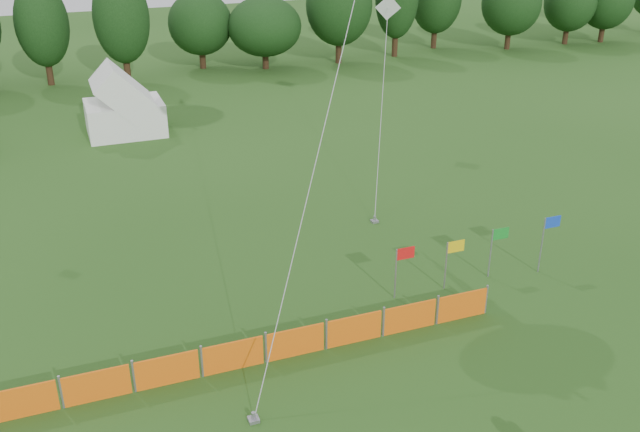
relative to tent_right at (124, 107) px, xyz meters
name	(u,v)px	position (x,y,z in m)	size (l,w,h in m)	color
treeline	(156,22)	(4.24, 13.36, 2.58)	(104.57, 8.78, 8.36)	#382314
tent_right	(124,107)	(0.00, 0.00, 0.00)	(4.49, 3.59, 3.17)	white
barrier_fence	(233,356)	(0.17, -24.60, -1.10)	(17.90, 0.06, 1.00)	orange
flag_row	(476,249)	(9.86, -22.64, -0.22)	(6.73, 0.42, 2.28)	gray
small_kite_white	(385,52)	(12.71, -8.64, 4.02)	(6.25, 10.82, 8.13)	silver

